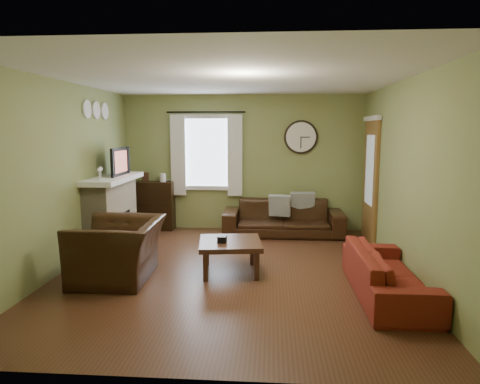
# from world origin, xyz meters

# --- Properties ---
(floor) EXTENTS (4.60, 5.20, 0.00)m
(floor) POSITION_xyz_m (0.00, 0.00, 0.00)
(floor) COLOR #4B2A19
(floor) RESTS_ON ground
(ceiling) EXTENTS (4.60, 5.20, 0.00)m
(ceiling) POSITION_xyz_m (0.00, 0.00, 2.60)
(ceiling) COLOR white
(ceiling) RESTS_ON ground
(wall_left) EXTENTS (0.00, 5.20, 2.60)m
(wall_left) POSITION_xyz_m (-2.30, 0.00, 1.30)
(wall_left) COLOR olive
(wall_left) RESTS_ON ground
(wall_right) EXTENTS (0.00, 5.20, 2.60)m
(wall_right) POSITION_xyz_m (2.30, 0.00, 1.30)
(wall_right) COLOR olive
(wall_right) RESTS_ON ground
(wall_back) EXTENTS (4.60, 0.00, 2.60)m
(wall_back) POSITION_xyz_m (0.00, 2.60, 1.30)
(wall_back) COLOR olive
(wall_back) RESTS_ON ground
(wall_front) EXTENTS (4.60, 0.00, 2.60)m
(wall_front) POSITION_xyz_m (0.00, -2.60, 1.30)
(wall_front) COLOR olive
(wall_front) RESTS_ON ground
(fireplace) EXTENTS (0.40, 1.40, 1.10)m
(fireplace) POSITION_xyz_m (-2.10, 1.15, 0.55)
(fireplace) COLOR tan
(fireplace) RESTS_ON floor
(firebox) EXTENTS (0.04, 0.60, 0.55)m
(firebox) POSITION_xyz_m (-1.91, 1.15, 0.30)
(firebox) COLOR black
(firebox) RESTS_ON fireplace
(mantel) EXTENTS (0.58, 1.60, 0.08)m
(mantel) POSITION_xyz_m (-2.07, 1.15, 1.14)
(mantel) COLOR white
(mantel) RESTS_ON fireplace
(tv) EXTENTS (0.08, 0.60, 0.35)m
(tv) POSITION_xyz_m (-2.05, 1.30, 1.35)
(tv) COLOR black
(tv) RESTS_ON mantel
(tv_screen) EXTENTS (0.02, 0.62, 0.36)m
(tv_screen) POSITION_xyz_m (-1.97, 1.30, 1.41)
(tv_screen) COLOR #994C3F
(tv_screen) RESTS_ON mantel
(medallion_left) EXTENTS (0.28, 0.28, 0.03)m
(medallion_left) POSITION_xyz_m (-2.28, 0.80, 2.25)
(medallion_left) COLOR white
(medallion_left) RESTS_ON wall_left
(medallion_mid) EXTENTS (0.28, 0.28, 0.03)m
(medallion_mid) POSITION_xyz_m (-2.28, 1.15, 2.25)
(medallion_mid) COLOR white
(medallion_mid) RESTS_ON wall_left
(medallion_right) EXTENTS (0.28, 0.28, 0.03)m
(medallion_right) POSITION_xyz_m (-2.28, 1.50, 2.25)
(medallion_right) COLOR white
(medallion_right) RESTS_ON wall_left
(window_pane) EXTENTS (1.00, 0.02, 1.30)m
(window_pane) POSITION_xyz_m (-0.70, 2.58, 1.50)
(window_pane) COLOR silver
(window_pane) RESTS_ON wall_back
(curtain_rod) EXTENTS (0.03, 0.03, 1.50)m
(curtain_rod) POSITION_xyz_m (-0.70, 2.48, 2.27)
(curtain_rod) COLOR black
(curtain_rod) RESTS_ON wall_back
(curtain_left) EXTENTS (0.28, 0.04, 1.55)m
(curtain_left) POSITION_xyz_m (-1.25, 2.48, 1.45)
(curtain_left) COLOR silver
(curtain_left) RESTS_ON wall_back
(curtain_right) EXTENTS (0.28, 0.04, 1.55)m
(curtain_right) POSITION_xyz_m (-0.15, 2.48, 1.45)
(curtain_right) COLOR silver
(curtain_right) RESTS_ON wall_back
(wall_clock) EXTENTS (0.64, 0.06, 0.64)m
(wall_clock) POSITION_xyz_m (1.10, 2.55, 1.80)
(wall_clock) COLOR white
(wall_clock) RESTS_ON wall_back
(door) EXTENTS (0.05, 0.90, 2.10)m
(door) POSITION_xyz_m (2.27, 1.85, 1.05)
(door) COLOR olive
(door) RESTS_ON floor
(bookshelf) EXTENTS (0.79, 0.34, 0.94)m
(bookshelf) POSITION_xyz_m (-1.74, 2.41, 0.47)
(bookshelf) COLOR black
(bookshelf) RESTS_ON floor
(book) EXTENTS (0.22, 0.27, 0.02)m
(book) POSITION_xyz_m (-1.64, 2.60, 0.96)
(book) COLOR #412417
(book) RESTS_ON bookshelf
(sofa_brown) EXTENTS (2.20, 0.86, 0.64)m
(sofa_brown) POSITION_xyz_m (0.78, 2.15, 0.32)
(sofa_brown) COLOR black
(sofa_brown) RESTS_ON floor
(pillow_left) EXTENTS (0.40, 0.19, 0.39)m
(pillow_left) POSITION_xyz_m (0.71, 2.15, 0.55)
(pillow_left) COLOR gray
(pillow_left) RESTS_ON sofa_brown
(pillow_right) EXTENTS (0.45, 0.16, 0.45)m
(pillow_right) POSITION_xyz_m (1.14, 2.34, 0.55)
(pillow_right) COLOR gray
(pillow_right) RESTS_ON sofa_brown
(sofa_red) EXTENTS (0.73, 1.87, 0.55)m
(sofa_red) POSITION_xyz_m (1.91, -0.73, 0.27)
(sofa_red) COLOR maroon
(sofa_red) RESTS_ON floor
(armchair) EXTENTS (1.08, 1.22, 0.77)m
(armchair) POSITION_xyz_m (-1.43, -0.40, 0.39)
(armchair) COLOR black
(armchair) RESTS_ON floor
(coffee_table) EXTENTS (0.92, 0.92, 0.44)m
(coffee_table) POSITION_xyz_m (-0.00, -0.04, 0.22)
(coffee_table) COLOR #412417
(coffee_table) RESTS_ON floor
(tissue_box) EXTENTS (0.12, 0.12, 0.09)m
(tissue_box) POSITION_xyz_m (-0.10, -0.14, 0.40)
(tissue_box) COLOR black
(tissue_box) RESTS_ON coffee_table
(wine_glass_a) EXTENTS (0.06, 0.06, 0.18)m
(wine_glass_a) POSITION_xyz_m (-2.05, 0.59, 1.27)
(wine_glass_a) COLOR white
(wine_glass_a) RESTS_ON mantel
(wine_glass_b) EXTENTS (0.07, 0.07, 0.20)m
(wine_glass_b) POSITION_xyz_m (-2.05, 0.65, 1.28)
(wine_glass_b) COLOR white
(wine_glass_b) RESTS_ON mantel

